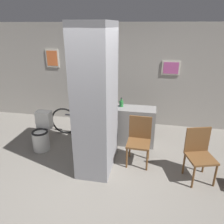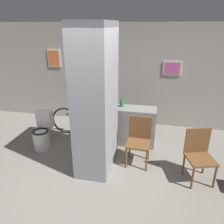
% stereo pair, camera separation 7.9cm
% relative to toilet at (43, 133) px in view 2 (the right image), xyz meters
% --- Properties ---
extents(ground_plane, '(14.00, 14.00, 0.00)m').
position_rel_toilet_xyz_m(ground_plane, '(1.19, -0.88, -0.34)').
color(ground_plane, slate).
extents(wall_back, '(8.00, 0.09, 2.60)m').
position_rel_toilet_xyz_m(wall_back, '(1.19, 1.74, 0.96)').
color(wall_back, gray).
rests_on(wall_back, ground_plane).
extents(pillar_center, '(0.62, 1.06, 2.60)m').
position_rel_toilet_xyz_m(pillar_center, '(1.34, -0.36, 0.96)').
color(pillar_center, gray).
rests_on(pillar_center, ground_plane).
extents(counter_shelf, '(1.46, 0.44, 0.86)m').
position_rel_toilet_xyz_m(counter_shelf, '(1.66, 0.59, 0.09)').
color(counter_shelf, gray).
rests_on(counter_shelf, ground_plane).
extents(toilet, '(0.36, 0.52, 0.80)m').
position_rel_toilet_xyz_m(toilet, '(0.00, 0.00, 0.00)').
color(toilet, silver).
rests_on(toilet, ground_plane).
extents(chair_near_pillar, '(0.45, 0.45, 0.92)m').
position_rel_toilet_xyz_m(chair_near_pillar, '(2.10, -0.11, 0.17)').
color(chair_near_pillar, brown).
rests_on(chair_near_pillar, ground_plane).
extents(chair_by_doorway, '(0.54, 0.54, 0.92)m').
position_rel_toilet_xyz_m(chair_by_doorway, '(3.15, -0.40, 0.17)').
color(chair_by_doorway, brown).
rests_on(chair_by_doorway, ground_plane).
extents(bicycle, '(1.74, 0.42, 0.73)m').
position_rel_toilet_xyz_m(bicycle, '(0.75, 0.73, 0.01)').
color(bicycle, black).
rests_on(bicycle, ground_plane).
extents(bottle_tall, '(0.08, 0.08, 0.30)m').
position_rel_toilet_xyz_m(bottle_tall, '(1.51, 0.57, 0.63)').
color(bottle_tall, '#19598C').
rests_on(bottle_tall, counter_shelf).
extents(bottle_short, '(0.09, 0.09, 0.21)m').
position_rel_toilet_xyz_m(bottle_short, '(1.63, 0.64, 0.59)').
color(bottle_short, '#267233').
rests_on(bottle_short, counter_shelf).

